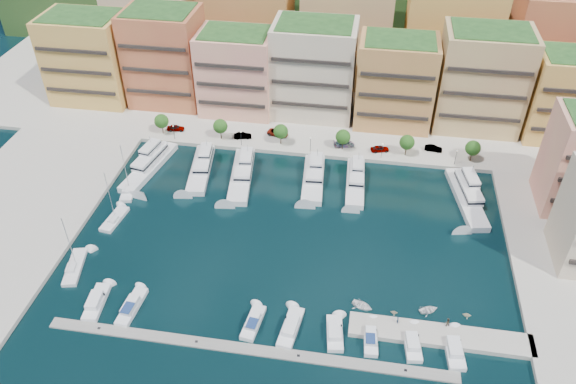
% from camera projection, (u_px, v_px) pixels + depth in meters
% --- Properties ---
extents(ground, '(400.00, 400.00, 0.00)m').
position_uv_depth(ground, '(291.00, 236.00, 119.74)').
color(ground, black).
rests_on(ground, ground).
extents(north_quay, '(220.00, 64.00, 2.00)m').
position_uv_depth(north_quay, '(323.00, 98.00, 167.98)').
color(north_quay, '#9E998E').
rests_on(north_quay, ground).
extents(west_quay, '(34.00, 76.00, 2.00)m').
position_uv_depth(west_quay, '(3.00, 229.00, 121.35)').
color(west_quay, '#9E998E').
rests_on(west_quay, ground).
extents(hillside, '(240.00, 40.00, 58.00)m').
position_uv_depth(hillside, '(338.00, 35.00, 205.33)').
color(hillside, '#1F3E19').
rests_on(hillside, ground).
extents(south_pontoon, '(72.00, 2.20, 0.35)m').
position_uv_depth(south_pontoon, '(247.00, 350.00, 96.78)').
color(south_pontoon, gray).
rests_on(south_pontoon, ground).
extents(finger_pier, '(32.00, 5.00, 2.00)m').
position_uv_depth(finger_pier, '(440.00, 337.00, 98.84)').
color(finger_pier, '#9E998E').
rests_on(finger_pier, ground).
extents(apartment_0, '(22.00, 16.50, 24.80)m').
position_uv_depth(apartment_0, '(89.00, 58.00, 158.79)').
color(apartment_0, gold).
rests_on(apartment_0, north_quay).
extents(apartment_1, '(20.00, 16.50, 26.80)m').
position_uv_depth(apartment_1, '(165.00, 57.00, 156.95)').
color(apartment_1, '#BB6F3E').
rests_on(apartment_1, north_quay).
extents(apartment_2, '(20.00, 15.50, 22.80)m').
position_uv_depth(apartment_2, '(237.00, 72.00, 153.97)').
color(apartment_2, '#E1A97E').
rests_on(apartment_2, north_quay).
extents(apartment_3, '(22.00, 16.50, 25.80)m').
position_uv_depth(apartment_3, '(314.00, 69.00, 151.95)').
color(apartment_3, beige).
rests_on(apartment_3, north_quay).
extents(apartment_4, '(20.00, 15.50, 23.80)m').
position_uv_depth(apartment_4, '(395.00, 82.00, 148.23)').
color(apartment_4, '#C47E49').
rests_on(apartment_4, north_quay).
extents(apartment_5, '(22.00, 16.50, 26.80)m').
position_uv_depth(apartment_5, '(481.00, 79.00, 146.08)').
color(apartment_5, tan).
rests_on(apartment_5, north_quay).
extents(apartment_6, '(20.00, 15.50, 22.80)m').
position_uv_depth(apartment_6, '(569.00, 96.00, 142.98)').
color(apartment_6, gold).
rests_on(apartment_6, north_quay).
extents(backblock_0, '(26.00, 18.00, 30.00)m').
position_uv_depth(backblock_0, '(154.00, 20.00, 174.43)').
color(backblock_0, beige).
rests_on(backblock_0, north_quay).
extents(backblock_1, '(26.00, 18.00, 30.00)m').
position_uv_depth(backblock_1, '(248.00, 26.00, 170.63)').
color(backblock_1, '#C47E49').
rests_on(backblock_1, north_quay).
extents(backblock_2, '(26.00, 18.00, 30.00)m').
position_uv_depth(backblock_2, '(347.00, 32.00, 166.84)').
color(backblock_2, tan).
rests_on(backblock_2, north_quay).
extents(backblock_3, '(26.00, 18.00, 30.00)m').
position_uv_depth(backblock_3, '(450.00, 38.00, 163.05)').
color(backblock_3, gold).
rests_on(backblock_3, north_quay).
extents(backblock_4, '(26.00, 18.00, 30.00)m').
position_uv_depth(backblock_4, '(558.00, 45.00, 159.26)').
color(backblock_4, '#BB6F3E').
rests_on(backblock_4, north_quay).
extents(tree_0, '(3.80, 3.80, 5.65)m').
position_uv_depth(tree_0, '(161.00, 121.00, 147.95)').
color(tree_0, '#473323').
rests_on(tree_0, north_quay).
extents(tree_1, '(3.80, 3.80, 5.65)m').
position_uv_depth(tree_1, '(220.00, 126.00, 145.92)').
color(tree_1, '#473323').
rests_on(tree_1, north_quay).
extents(tree_2, '(3.80, 3.80, 5.65)m').
position_uv_depth(tree_2, '(281.00, 131.00, 143.90)').
color(tree_2, '#473323').
rests_on(tree_2, north_quay).
extents(tree_3, '(3.80, 3.80, 5.65)m').
position_uv_depth(tree_3, '(343.00, 137.00, 141.88)').
color(tree_3, '#473323').
rests_on(tree_3, north_quay).
extents(tree_4, '(3.80, 3.80, 5.65)m').
position_uv_depth(tree_4, '(407.00, 142.00, 139.86)').
color(tree_4, '#473323').
rests_on(tree_4, north_quay).
extents(tree_5, '(3.80, 3.80, 5.65)m').
position_uv_depth(tree_5, '(473.00, 148.00, 137.84)').
color(tree_5, '#473323').
rests_on(tree_5, north_quay).
extents(lamppost_0, '(0.30, 0.30, 4.20)m').
position_uv_depth(lamppost_0, '(174.00, 130.00, 146.21)').
color(lamppost_0, black).
rests_on(lamppost_0, north_quay).
extents(lamppost_1, '(0.30, 0.30, 4.20)m').
position_uv_depth(lamppost_1, '(241.00, 136.00, 143.94)').
color(lamppost_1, black).
rests_on(lamppost_1, north_quay).
extents(lamppost_2, '(0.30, 0.30, 4.20)m').
position_uv_depth(lamppost_2, '(310.00, 142.00, 141.67)').
color(lamppost_2, black).
rests_on(lamppost_2, north_quay).
extents(lamppost_3, '(0.30, 0.30, 4.20)m').
position_uv_depth(lamppost_3, '(382.00, 148.00, 139.39)').
color(lamppost_3, black).
rests_on(lamppost_3, north_quay).
extents(lamppost_4, '(0.30, 0.30, 4.20)m').
position_uv_depth(lamppost_4, '(456.00, 155.00, 137.12)').
color(lamppost_4, black).
rests_on(lamppost_4, north_quay).
extents(yacht_0, '(8.09, 21.86, 7.30)m').
position_uv_depth(yacht_0, '(150.00, 163.00, 138.78)').
color(yacht_0, silver).
rests_on(yacht_0, ground).
extents(yacht_1, '(7.16, 19.99, 7.30)m').
position_uv_depth(yacht_1, '(201.00, 167.00, 137.85)').
color(yacht_1, silver).
rests_on(yacht_1, ground).
extents(yacht_2, '(7.27, 21.88, 7.30)m').
position_uv_depth(yacht_2, '(242.00, 172.00, 135.82)').
color(yacht_2, silver).
rests_on(yacht_2, ground).
extents(yacht_3, '(6.11, 18.83, 7.30)m').
position_uv_depth(yacht_3, '(314.00, 176.00, 134.68)').
color(yacht_3, silver).
rests_on(yacht_3, ground).
extents(yacht_4, '(5.00, 18.60, 7.30)m').
position_uv_depth(yacht_4, '(356.00, 180.00, 133.48)').
color(yacht_4, silver).
rests_on(yacht_4, ground).
extents(yacht_6, '(8.45, 22.35, 7.30)m').
position_uv_depth(yacht_6, '(466.00, 195.00, 128.97)').
color(yacht_6, silver).
rests_on(yacht_6, ground).
extents(cruiser_0, '(3.66, 9.06, 2.55)m').
position_uv_depth(cruiser_0, '(96.00, 302.00, 104.43)').
color(cruiser_0, white).
rests_on(cruiser_0, ground).
extents(cruiser_1, '(3.19, 9.26, 2.66)m').
position_uv_depth(cruiser_1, '(131.00, 307.00, 103.52)').
color(cruiser_1, white).
rests_on(cruiser_1, ground).
extents(cruiser_4, '(3.42, 8.07, 2.66)m').
position_uv_depth(cruiser_4, '(253.00, 323.00, 100.64)').
color(cruiser_4, white).
rests_on(cruiser_4, ground).
extents(cruiser_5, '(3.88, 9.35, 2.55)m').
position_uv_depth(cruiser_5, '(291.00, 328.00, 99.79)').
color(cruiser_5, white).
rests_on(cruiser_5, ground).
extents(cruiser_6, '(3.75, 7.91, 2.55)m').
position_uv_depth(cruiser_6, '(335.00, 334.00, 98.81)').
color(cruiser_6, white).
rests_on(cruiser_6, ground).
extents(cruiser_7, '(2.85, 7.71, 2.66)m').
position_uv_depth(cruiser_7, '(371.00, 338.00, 97.99)').
color(cruiser_7, white).
rests_on(cruiser_7, ground).
extents(cruiser_8, '(3.58, 7.84, 2.55)m').
position_uv_depth(cruiser_8, '(412.00, 344.00, 97.11)').
color(cruiser_8, white).
rests_on(cruiser_8, ground).
extents(cruiser_9, '(3.72, 8.72, 2.55)m').
position_uv_depth(cruiser_9, '(454.00, 349.00, 96.21)').
color(cruiser_9, white).
rests_on(cruiser_9, ground).
extents(sailboat_0, '(4.94, 10.50, 13.20)m').
position_uv_depth(sailboat_0, '(75.00, 268.00, 111.85)').
color(sailboat_0, silver).
rests_on(sailboat_0, ground).
extents(sailboat_1, '(3.82, 8.79, 13.20)m').
position_uv_depth(sailboat_1, '(115.00, 220.00, 123.37)').
color(sailboat_1, silver).
rests_on(sailboat_1, ground).
extents(sailboat_2, '(4.21, 8.68, 13.20)m').
position_uv_depth(sailboat_2, '(129.00, 191.00, 131.48)').
color(sailboat_2, silver).
rests_on(sailboat_2, ground).
extents(tender_2, '(4.29, 3.80, 0.74)m').
position_uv_depth(tender_2, '(429.00, 310.00, 103.24)').
color(tender_2, white).
rests_on(tender_2, ground).
extents(tender_1, '(1.44, 1.28, 0.71)m').
position_uv_depth(tender_1, '(394.00, 312.00, 102.84)').
color(tender_1, beige).
rests_on(tender_1, ground).
extents(tender_0, '(4.75, 4.14, 0.82)m').
position_uv_depth(tender_0, '(362.00, 306.00, 103.97)').
color(tender_0, white).
rests_on(tender_0, ground).
extents(tender_3, '(1.73, 1.53, 0.84)m').
position_uv_depth(tender_3, '(467.00, 315.00, 102.28)').
color(tender_3, beige).
rests_on(tender_3, ground).
extents(car_0, '(4.76, 2.40, 1.55)m').
position_uv_depth(car_0, '(176.00, 128.00, 150.95)').
color(car_0, gray).
rests_on(car_0, north_quay).
extents(car_1, '(4.85, 2.59, 1.52)m').
position_uv_depth(car_1, '(243.00, 136.00, 147.87)').
color(car_1, gray).
rests_on(car_1, north_quay).
extents(car_2, '(5.98, 3.75, 1.54)m').
position_uv_depth(car_2, '(278.00, 133.00, 148.94)').
color(car_2, gray).
rests_on(car_2, north_quay).
extents(car_3, '(5.81, 3.74, 1.57)m').
position_uv_depth(car_3, '(344.00, 144.00, 144.79)').
color(car_3, gray).
rests_on(car_3, north_quay).
extents(car_4, '(4.97, 3.04, 1.58)m').
position_uv_depth(car_4, '(380.00, 149.00, 142.93)').
color(car_4, gray).
rests_on(car_4, north_quay).
extents(car_5, '(4.56, 2.03, 1.45)m').
position_uv_depth(car_5, '(433.00, 148.00, 143.17)').
color(car_5, gray).
rests_on(car_5, north_quay).
extents(person_0, '(0.52, 0.66, 1.60)m').
position_uv_depth(person_0, '(398.00, 320.00, 99.61)').
color(person_0, '#26334C').
rests_on(person_0, finger_pier).
extents(person_1, '(1.10, 0.97, 1.88)m').
position_uv_depth(person_1, '(447.00, 322.00, 99.06)').
color(person_1, '#473A2A').
rests_on(person_1, finger_pier).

